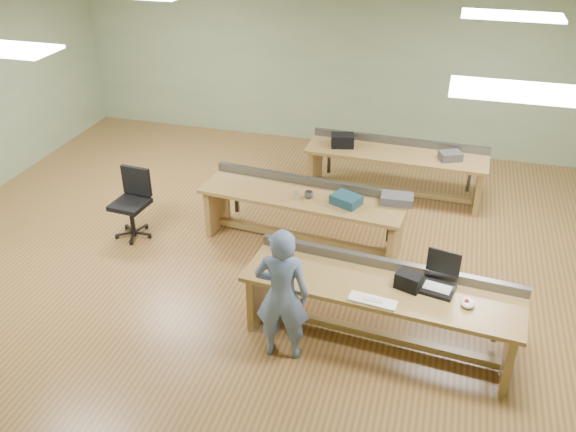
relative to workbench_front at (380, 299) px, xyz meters
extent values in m
plane|color=#966339|center=(-1.48, 1.35, -0.56)|extent=(10.00, 10.00, 0.00)
plane|color=silver|center=(-1.48, 1.35, 2.44)|extent=(10.00, 10.00, 0.00)
cube|color=#8EA17A|center=(-1.48, 5.35, 0.94)|extent=(10.00, 0.04, 3.00)
cube|color=#8EA17A|center=(-1.48, -2.65, 0.94)|extent=(10.00, 0.04, 3.00)
cube|color=white|center=(1.02, -0.15, 2.41)|extent=(1.20, 0.50, 0.03)
cube|color=white|center=(1.02, 2.85, 2.41)|extent=(1.20, 0.50, 0.03)
cube|color=olive|center=(0.00, -0.04, 0.17)|extent=(2.97, 1.03, 0.05)
cube|color=olive|center=(-1.36, 0.08, -0.21)|extent=(0.14, 0.68, 0.70)
cube|color=olive|center=(1.35, -0.16, -0.21)|extent=(0.14, 0.68, 0.70)
cube|color=olive|center=(0.00, -0.04, -0.46)|extent=(2.61, 0.33, 0.08)
cube|color=#515459|center=(0.03, 0.31, 0.25)|extent=(2.91, 0.34, 0.11)
cube|color=olive|center=(-1.30, 1.69, 0.17)|extent=(2.82, 0.99, 0.05)
cube|color=olive|center=(-2.58, 1.81, -0.21)|extent=(0.14, 0.64, 0.70)
cube|color=olive|center=(-0.02, 1.58, -0.21)|extent=(0.14, 0.64, 0.70)
cube|color=olive|center=(-1.30, 1.69, -0.46)|extent=(2.47, 0.33, 0.08)
cube|color=#515459|center=(-1.27, 2.02, 0.25)|extent=(2.76, 0.33, 0.11)
cube|color=olive|center=(-0.27, 3.44, 0.17)|extent=(2.77, 0.81, 0.05)
cube|color=olive|center=(-1.54, 3.48, -0.21)|extent=(0.10, 0.64, 0.70)
cube|color=olive|center=(1.01, 3.40, -0.21)|extent=(0.10, 0.64, 0.70)
cube|color=olive|center=(-0.27, 3.44, -0.46)|extent=(2.45, 0.17, 0.08)
cube|color=#515459|center=(-0.26, 3.77, 0.25)|extent=(2.75, 0.16, 0.11)
imported|color=#697FAC|center=(-0.95, -0.49, 0.21)|extent=(0.60, 0.43, 1.54)
cube|color=black|center=(0.57, 0.04, 0.21)|extent=(0.39, 0.35, 0.04)
cube|color=black|center=(0.59, 0.18, 0.46)|extent=(0.34, 0.09, 0.27)
cube|color=white|center=(-0.05, -0.33, 0.21)|extent=(0.50, 0.22, 0.03)
ellipsoid|color=white|center=(0.87, -0.13, 0.23)|extent=(0.17, 0.19, 0.07)
cube|color=black|center=(0.27, 0.01, 0.28)|extent=(0.30, 0.24, 0.18)
cylinder|color=black|center=(-3.64, 1.24, -0.32)|extent=(0.07, 0.07, 0.48)
cube|color=black|center=(-3.64, 1.24, -0.05)|extent=(0.50, 0.50, 0.07)
cube|color=black|center=(-3.62, 1.46, 0.21)|extent=(0.44, 0.09, 0.42)
cylinder|color=black|center=(-3.64, 1.24, -0.52)|extent=(0.57, 0.57, 0.07)
cube|color=#163847|center=(-0.69, 1.62, 0.26)|extent=(0.44, 0.39, 0.13)
cube|color=#3F3E41|center=(-0.07, 1.83, 0.25)|extent=(0.43, 0.29, 0.11)
imported|color=#3F3E41|center=(-1.20, 1.66, 0.24)|extent=(0.14, 0.14, 0.09)
cylinder|color=#BBBBC0|center=(-1.35, 1.56, 0.25)|extent=(0.06, 0.06, 0.11)
cube|color=black|center=(-1.11, 3.45, 0.29)|extent=(0.39, 0.32, 0.20)
cube|color=#3F3E41|center=(0.53, 3.39, 0.26)|extent=(0.38, 0.34, 0.13)
camera|label=1|loc=(0.45, -5.24, 3.99)|focal=38.00mm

